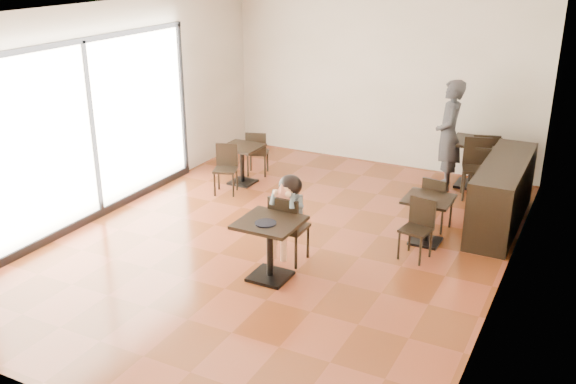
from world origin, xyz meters
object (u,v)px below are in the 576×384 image
Objects in this scene: child_table at (270,250)px; chair_mid_b at (416,230)px; cafe_table_left at (242,165)px; chair_left_a at (258,152)px; chair_back_a at (483,160)px; child_chair at (290,228)px; cafe_table_mid at (427,220)px; chair_left_b at (225,170)px; chair_mid_a at (437,203)px; child at (290,219)px; chair_back_b at (476,170)px; adult_patron at (449,135)px; cafe_table_back at (473,163)px.

chair_mid_b reaches higher than child_table.
chair_left_a is at bearing 90.00° from cafe_table_left.
child_table is 0.80× the size of chair_back_a.
child_table is 0.56m from child_chair.
cafe_table_mid is 0.82× the size of chair_left_b.
chair_mid_a is 1.10m from chair_mid_b.
chair_left_b reaches higher than cafe_table_mid.
child_chair is 0.96× the size of chair_back_a.
chair_back_a reaches higher than chair_mid_a.
child_table is at bearing 101.44° from chair_left_a.
chair_back_a is (0.24, 3.19, 0.09)m from chair_mid_b.
cafe_table_mid is (1.47, 1.37, -0.26)m from child.
chair_mid_b is at bearing 29.25° from child.
chair_left_a is (-2.10, 2.83, -0.18)m from child.
chair_left_a is 3.86m from chair_back_b.
chair_mid_b is at bearing -90.00° from cafe_table_mid.
child is (0.00, 0.55, 0.20)m from child_table.
chair_mid_a is (1.47, 1.92, -0.19)m from child.
chair_left_a is (0.00, 0.55, 0.07)m from cafe_table_left.
child_chair is at bearing 90.00° from child_table.
adult_patron is 2.30× the size of chair_mid_b.
chair_mid_a reaches higher than child_table.
child_table is at bearing -30.50° from adult_patron.
child reaches higher than chair_mid_a.
child reaches higher than chair_back_a.
cafe_table_left is at bearing 9.05° from chair_back_a.
chair_left_b is 0.83× the size of chair_back_a.
chair_left_b is (-3.57, 0.91, 0.00)m from chair_mid_b.
chair_back_a is at bearing 74.66° from chair_back_b.
adult_patron is 3.59m from cafe_table_left.
child_table is at bearing -127.39° from cafe_table_mid.
cafe_table_mid is (0.32, -2.32, -0.61)m from adult_patron.
chair_left_b is at bearing -148.20° from cafe_table_back.
child is (0.00, 0.00, 0.12)m from child_chair.
chair_mid_a is 0.83× the size of chair_back_b.
child is 2.03m from cafe_table_mid.
chair_mid_a is at bearing -92.09° from cafe_table_back.
child_chair is at bearing -47.36° from cafe_table_left.
child reaches higher than child_table.
cafe_table_back is (0.08, 2.62, 0.07)m from cafe_table_mid.
child_chair is at bearing 51.53° from chair_back_a.
chair_back_b reaches higher than cafe_table_mid.
cafe_table_left is 0.69× the size of chair_back_a.
child_table reaches higher than cafe_table_mid.
cafe_table_mid is at bearing 69.39° from chair_back_a.
chair_left_a is 3.99m from chair_back_a.
chair_back_b is at bearing 16.92° from cafe_table_left.
chair_back_b is at bearing 168.68° from chair_left_a.
adult_patron is 0.79m from chair_back_a.
child_table is 2.88m from chair_mid_a.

